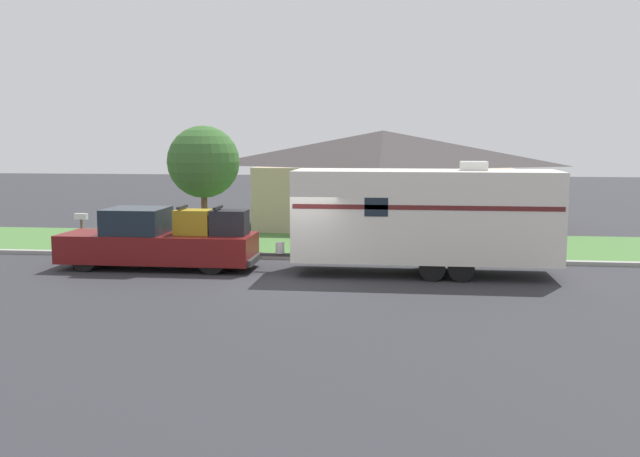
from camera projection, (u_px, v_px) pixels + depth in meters
The scene contains 8 objects.
ground_plane at pixel (295, 281), 21.37m from camera, with size 120.00×120.00×0.00m, color #2D2D33.
curb_strip at pixel (311, 258), 25.06m from camera, with size 80.00×0.30×0.14m.
lawn_strip at pixel (323, 244), 28.66m from camera, with size 80.00×7.00×0.03m.
house_across_street at pixel (383, 177), 33.95m from camera, with size 12.45×6.56×4.60m.
pickup_truck at pixel (159, 241), 23.31m from camera, with size 6.45×2.00×2.07m.
travel_trailer at pixel (425, 215), 22.16m from camera, with size 9.28×2.42×3.55m.
mailbox at pixel (81, 222), 27.04m from camera, with size 0.48×0.20×1.41m.
tree_in_yard at pixel (203, 162), 27.18m from camera, with size 2.76×2.76×4.73m.
Camera 1 is at (3.28, -20.76, 4.27)m, focal length 40.00 mm.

